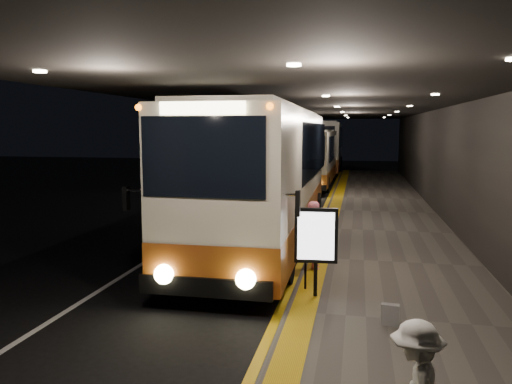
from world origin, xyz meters
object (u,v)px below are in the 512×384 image
(passenger_boarding, at_px, (315,235))
(coach_second, at_px, (315,160))
(stanchion_post, at_px, (306,263))
(bag_polka, at_px, (390,315))
(coach_third, at_px, (324,149))
(coach_main, at_px, (266,181))
(info_sign, at_px, (316,237))

(passenger_boarding, bearing_deg, coach_second, -4.14)
(coach_second, bearing_deg, stanchion_post, -85.15)
(bag_polka, bearing_deg, coach_second, 98.29)
(passenger_boarding, bearing_deg, coach_third, -5.63)
(bag_polka, relative_size, stanchion_post, 0.33)
(coach_main, height_order, stanchion_post, coach_main)
(passenger_boarding, height_order, info_sign, info_sign)
(stanchion_post, bearing_deg, coach_second, 94.48)
(bag_polka, distance_m, stanchion_post, 2.41)
(coach_main, xyz_separation_m, info_sign, (2.01, -5.29, -0.57))
(coach_third, bearing_deg, bag_polka, -85.19)
(coach_third, height_order, bag_polka, coach_third)
(bag_polka, relative_size, info_sign, 0.21)
(coach_main, relative_size, coach_third, 1.02)
(coach_second, height_order, info_sign, coach_second)
(bag_polka, height_order, info_sign, info_sign)
(info_sign, bearing_deg, stanchion_post, 115.72)
(passenger_boarding, xyz_separation_m, stanchion_post, (-0.05, -1.74, -0.25))
(bag_polka, bearing_deg, info_sign, 138.58)
(coach_second, bearing_deg, bag_polka, -81.34)
(passenger_boarding, distance_m, bag_polka, 3.84)
(bag_polka, height_order, stanchion_post, stanchion_post)
(coach_third, bearing_deg, coach_main, -91.07)
(coach_second, distance_m, stanchion_post, 21.28)
(coach_main, relative_size, stanchion_post, 11.24)
(info_sign, bearing_deg, passenger_boarding, 90.67)
(passenger_boarding, relative_size, bag_polka, 4.38)
(coach_second, bearing_deg, coach_main, -89.98)
(coach_third, relative_size, stanchion_post, 10.98)
(passenger_boarding, bearing_deg, info_sign, 176.11)
(coach_main, relative_size, passenger_boarding, 7.88)
(info_sign, relative_size, stanchion_post, 1.58)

